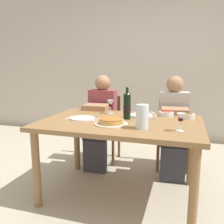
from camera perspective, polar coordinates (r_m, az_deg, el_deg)
name	(u,v)px	position (r m, az deg, el deg)	size (l,w,h in m)	color
ground_plane	(120,194)	(2.54, 2.01, -19.04)	(8.00, 8.00, 0.00)	#B2A893
back_wall	(153,59)	(4.34, 9.82, 12.45)	(8.00, 0.10, 2.80)	beige
dining_table	(121,130)	(2.28, 2.12, -4.36)	(1.50, 1.00, 0.76)	olive
wine_bottle	(127,106)	(2.32, 3.62, 1.53)	(0.07, 0.07, 0.31)	black
water_pitcher	(142,118)	(1.98, 7.26, -1.43)	(0.16, 0.11, 0.20)	silver
baked_tart	(111,121)	(2.11, -0.19, -2.26)	(0.29, 0.29, 0.06)	silver
salad_bowl	(166,113)	(2.54, 12.87, -0.32)	(0.15, 0.15, 0.05)	silver
olive_bowl	(188,116)	(2.46, 17.75, -0.85)	(0.13, 0.13, 0.06)	silver
wine_glass_left_diner	(181,118)	(1.95, 16.13, -1.43)	(0.07, 0.07, 0.15)	silver
wine_glass_right_diner	(110,104)	(2.59, -0.38, 1.94)	(0.07, 0.07, 0.15)	silver
dinner_plate_left_setting	(141,115)	(2.51, 6.92, -0.76)	(0.24, 0.24, 0.01)	silver
dinner_plate_right_setting	(83,118)	(2.36, -7.06, -1.49)	(0.24, 0.24, 0.01)	silver
fork_left_setting	(127,115)	(2.54, 3.58, -0.64)	(0.16, 0.01, 0.01)	silver
knife_left_setting	(155,116)	(2.48, 10.32, -1.04)	(0.18, 0.01, 0.01)	silver
knife_right_setting	(97,120)	(2.30, -3.65, -1.81)	(0.18, 0.01, 0.01)	silver
spoon_right_setting	(69,118)	(2.42, -10.30, -1.33)	(0.16, 0.01, 0.01)	silver
chair_left	(106,123)	(3.28, -1.52, -2.73)	(0.42, 0.42, 0.87)	brown
diner_left	(100,118)	(3.03, -2.81, -1.55)	(0.35, 0.51, 1.16)	#8E3D42
chair_right	(173,128)	(3.14, 14.32, -3.72)	(0.43, 0.43, 0.87)	brown
diner_right	(174,123)	(2.88, 14.53, -2.57)	(0.36, 0.53, 1.16)	#B7B2A8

